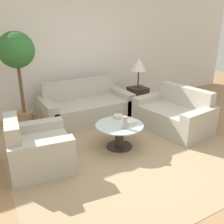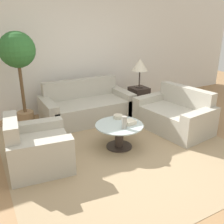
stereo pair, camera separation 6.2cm
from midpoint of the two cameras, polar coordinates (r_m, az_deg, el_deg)
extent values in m
plane|color=#9E754C|center=(3.88, 6.98, -11.39)|extent=(14.00, 14.00, 0.00)
cube|color=white|center=(5.87, -9.05, 13.02)|extent=(10.00, 0.06, 2.60)
cube|color=tan|center=(4.28, 2.04, -7.90)|extent=(3.60, 3.72, 0.01)
cube|color=#B2AD9E|center=(5.31, -5.22, 0.30)|extent=(1.66, 0.92, 0.43)
cube|color=#B2AD9E|center=(5.57, -6.81, 3.34)|extent=(1.66, 0.18, 0.82)
cube|color=#B2AD9E|center=(5.04, -13.93, -0.57)|extent=(0.20, 0.92, 0.56)
cube|color=#B2AD9E|center=(5.65, 2.51, 2.32)|extent=(0.20, 0.92, 0.56)
cube|color=#B2AD9E|center=(3.83, -15.72, -8.83)|extent=(0.92, 0.81, 0.43)
cube|color=#B2AD9E|center=(3.74, -21.04, -7.13)|extent=(0.26, 0.74, 0.79)
cube|color=#B2AD9E|center=(3.48, -15.03, -10.66)|extent=(0.86, 0.29, 0.56)
cube|color=#B2AD9E|center=(4.12, -16.47, -5.70)|extent=(0.86, 0.29, 0.56)
cube|color=#B2AD9E|center=(5.00, 14.03, -1.58)|extent=(1.02, 1.30, 0.43)
cube|color=#B2AD9E|center=(5.19, 16.69, 1.20)|extent=(0.33, 1.22, 0.80)
cube|color=#B2AD9E|center=(5.35, 9.23, 1.01)|extent=(0.89, 0.31, 0.56)
cube|color=#B2AD9E|center=(4.65, 19.70, -3.04)|extent=(0.89, 0.31, 0.56)
cylinder|color=#332823|center=(4.28, 2.04, -7.83)|extent=(0.44, 0.44, 0.02)
cylinder|color=#332823|center=(4.19, 2.08, -5.58)|extent=(0.14, 0.14, 0.39)
cylinder|color=#B2C6C6|center=(4.11, 2.11, -3.00)|extent=(0.79, 0.79, 0.02)
cube|color=#332823|center=(5.94, 6.41, 3.06)|extent=(0.39, 0.39, 0.54)
cylinder|color=#332823|center=(5.86, 6.52, 5.72)|extent=(0.18, 0.18, 0.02)
cylinder|color=#332823|center=(5.82, 6.60, 7.59)|extent=(0.03, 0.03, 0.37)
cone|color=beige|center=(5.75, 6.73, 10.71)|extent=(0.36, 0.36, 0.27)
cylinder|color=#93704C|center=(5.09, -18.66, -1.93)|extent=(0.31, 0.31, 0.38)
cylinder|color=brown|center=(4.89, -19.56, 5.47)|extent=(0.06, 0.06, 0.98)
sphere|color=#2D662D|center=(4.77, -20.52, 13.20)|extent=(0.63, 0.63, 0.63)
cylinder|color=#9E998E|center=(3.92, 3.28, -2.41)|extent=(0.08, 0.08, 0.20)
cylinder|color=beige|center=(4.34, 1.79, -1.07)|extent=(0.16, 0.16, 0.06)
cube|color=beige|center=(4.12, 4.49, -2.34)|extent=(0.18, 0.17, 0.06)
camera|label=1|loc=(0.03, -89.58, 0.16)|focal=40.00mm
camera|label=2|loc=(0.03, 90.42, -0.16)|focal=40.00mm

